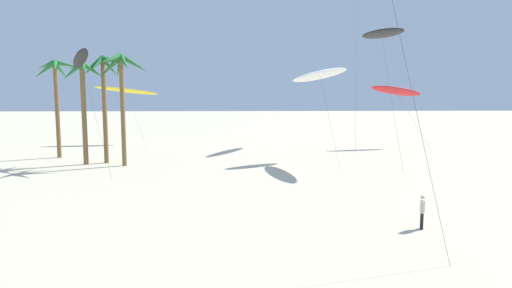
{
  "coord_description": "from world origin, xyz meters",
  "views": [
    {
      "loc": [
        -1.45,
        1.69,
        6.79
      ],
      "look_at": [
        -0.7,
        23.3,
        4.21
      ],
      "focal_mm": 31.74,
      "sensor_mm": 36.0,
      "label": 1
    }
  ],
  "objects": [
    {
      "name": "flying_kite_2",
      "position": [
        17.03,
        54.95,
        6.73
      ],
      "size": [
        6.55,
        5.33,
        7.72
      ],
      "color": "red",
      "rests_on": "ground"
    },
    {
      "name": "flying_kite_7",
      "position": [
        -15.89,
        60.01,
        6.75
      ],
      "size": [
        8.02,
        7.6,
        7.56
      ],
      "color": "yellow",
      "rests_on": "ground"
    },
    {
      "name": "flying_kite_4",
      "position": [
        11.3,
        42.87,
        11.86
      ],
      "size": [
        2.68,
        8.0,
        12.42
      ],
      "color": "black",
      "rests_on": "ground"
    },
    {
      "name": "palm_tree_2",
      "position": [
        -11.88,
        42.44,
        8.13
      ],
      "size": [
        4.57,
        4.92,
        10.05
      ],
      "color": "brown",
      "rests_on": "ground"
    },
    {
      "name": "flying_kite_6",
      "position": [
        -14.73,
        40.29,
        9.41
      ],
      "size": [
        5.15,
        6.64,
        10.47
      ],
      "color": "black",
      "rests_on": "ground"
    },
    {
      "name": "palm_tree_0",
      "position": [
        -15.66,
        43.42,
        7.35
      ],
      "size": [
        3.85,
        4.28,
        9.48
      ],
      "color": "brown",
      "rests_on": "ground"
    },
    {
      "name": "palm_tree_1",
      "position": [
        -19.83,
        47.74,
        7.74
      ],
      "size": [
        4.72,
        4.3,
        9.83
      ],
      "color": "brown",
      "rests_on": "ground"
    },
    {
      "name": "person_near_left",
      "position": [
        7.44,
        22.98,
        0.93
      ],
      "size": [
        0.27,
        0.5,
        1.7
      ],
      "color": "black",
      "rests_on": "ground"
    },
    {
      "name": "palm_tree_3",
      "position": [
        -14.02,
        44.14,
        8.1
      ],
      "size": [
        4.21,
        4.14,
        9.98
      ],
      "color": "brown",
      "rests_on": "ground"
    },
    {
      "name": "flying_kite_3",
      "position": [
        6.23,
        45.1,
        8.26
      ],
      "size": [
        6.46,
        7.46,
        9.41
      ],
      "color": "white",
      "rests_on": "ground"
    }
  ]
}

